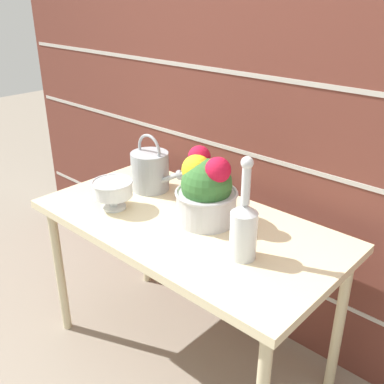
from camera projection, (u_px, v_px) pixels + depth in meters
The scene contains 7 objects.
ground_plane at pixel (187, 354), 2.19m from camera, with size 12.00×12.00×0.00m, color gray.
brick_wall at pixel (257, 115), 2.04m from camera, with size 3.60×0.08×2.20m.
patio_table at pixel (187, 235), 1.91m from camera, with size 1.32×0.68×0.74m.
watering_can at pixel (151, 170), 2.13m from camera, with size 0.32×0.18×0.27m.
crystal_pedestal_bowl at pixel (113, 190), 1.95m from camera, with size 0.18×0.18×0.13m.
flower_planter at pixel (206, 190), 1.82m from camera, with size 0.26×0.26×0.30m.
glass_decanter at pixel (244, 226), 1.57m from camera, with size 0.10×0.10×0.39m.
Camera 1 is at (1.14, -1.20, 1.63)m, focal length 42.00 mm.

